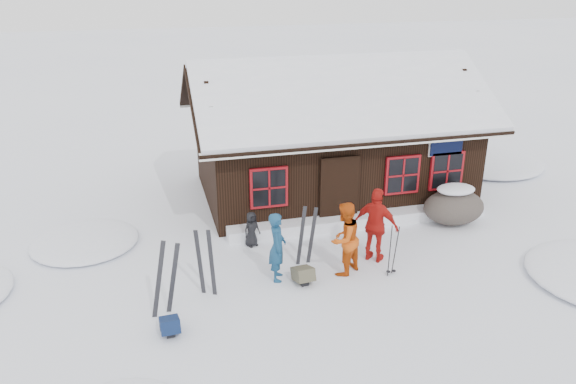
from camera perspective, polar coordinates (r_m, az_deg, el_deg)
The scene contains 15 objects.
ground at distance 13.81m, azimuth 4.89°, elevation -7.94°, with size 120.00×120.00×0.00m, color white.
mountain_hut at distance 17.98m, azimuth 4.35°, elevation 4.77°, with size 8.90×6.09×4.42m.
snow_drift at distance 16.09m, azimuth 7.33°, elevation -2.82°, with size 7.60×0.60×0.35m, color white.
snow_mounds at distance 15.89m, azimuth 8.32°, elevation -3.89°, with size 20.60×13.20×0.48m.
skier_teal at distance 13.03m, azimuth -1.10°, elevation -5.58°, with size 0.61×0.40×1.68m, color navy.
skier_orange_left at distance 13.32m, azimuth 5.74°, elevation -4.75°, with size 0.88×0.69×1.81m, color #C2480D.
skier_orange_right at distance 13.96m, azimuth 8.95°, elevation -3.36°, with size 1.12×0.47×1.92m, color #B21712.
skier_crouched at distance 14.74m, azimuth -3.72°, elevation -3.79°, with size 0.47×0.30×0.96m, color black.
boulder at distance 16.67m, azimuth 16.50°, elevation -1.37°, with size 1.77×1.33×1.04m.
ski_pair_left at distance 12.04m, azimuth -12.30°, elevation -8.67°, with size 0.71×0.23×1.75m.
ski_pair_mid at distance 12.62m, azimuth -8.36°, elevation -7.20°, with size 0.43×0.20×1.64m.
ski_pair_right at distance 13.74m, azimuth 1.90°, elevation -4.54°, with size 0.52×0.19×1.58m.
ski_poles at distance 13.54m, azimuth 10.58°, elevation -5.94°, with size 0.23×0.12×1.31m.
backpack_blue at distance 11.80m, azimuth -11.89°, elevation -13.35°, with size 0.38×0.51×0.28m, color #0F1E43.
backpack_olive at distance 13.21m, azimuth 1.54°, elevation -8.60°, with size 0.42×0.55×0.30m, color #4D4A37.
Camera 1 is at (-4.15, -11.25, 6.86)m, focal length 35.00 mm.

